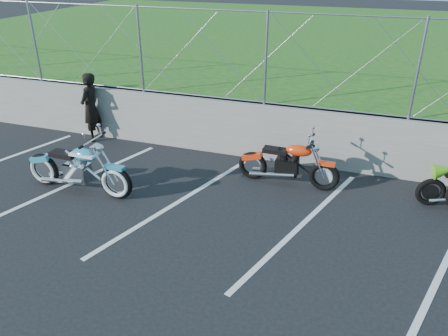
% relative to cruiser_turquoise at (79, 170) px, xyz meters
% --- Properties ---
extents(ground, '(90.00, 90.00, 0.00)m').
position_rel_cruiser_turquoise_xyz_m(ground, '(2.01, -0.74, -0.48)').
color(ground, black).
rests_on(ground, ground).
extents(retaining_wall, '(30.00, 0.22, 1.30)m').
position_rel_cruiser_turquoise_xyz_m(retaining_wall, '(2.01, 2.76, 0.17)').
color(retaining_wall, slate).
rests_on(retaining_wall, ground).
extents(grass_field, '(30.00, 20.00, 1.30)m').
position_rel_cruiser_turquoise_xyz_m(grass_field, '(2.01, 12.76, 0.17)').
color(grass_field, '#235316').
rests_on(grass_field, ground).
extents(chain_link_fence, '(28.00, 0.03, 2.00)m').
position_rel_cruiser_turquoise_xyz_m(chain_link_fence, '(2.01, 2.76, 1.82)').
color(chain_link_fence, gray).
rests_on(chain_link_fence, retaining_wall).
extents(parking_lines, '(18.29, 4.31, 0.01)m').
position_rel_cruiser_turquoise_xyz_m(parking_lines, '(3.21, 0.26, -0.48)').
color(parking_lines, silver).
rests_on(parking_lines, ground).
extents(cruiser_turquoise, '(2.40, 0.76, 1.19)m').
position_rel_cruiser_turquoise_xyz_m(cruiser_turquoise, '(0.00, 0.00, 0.00)').
color(cruiser_turquoise, black).
rests_on(cruiser_turquoise, ground).
extents(naked_orange, '(2.10, 0.71, 1.05)m').
position_rel_cruiser_turquoise_xyz_m(naked_orange, '(3.86, 1.64, -0.03)').
color(naked_orange, black).
rests_on(naked_orange, ground).
extents(person_standing, '(0.47, 0.66, 1.72)m').
position_rel_cruiser_turquoise_xyz_m(person_standing, '(-1.34, 2.42, 0.38)').
color(person_standing, black).
rests_on(person_standing, ground).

